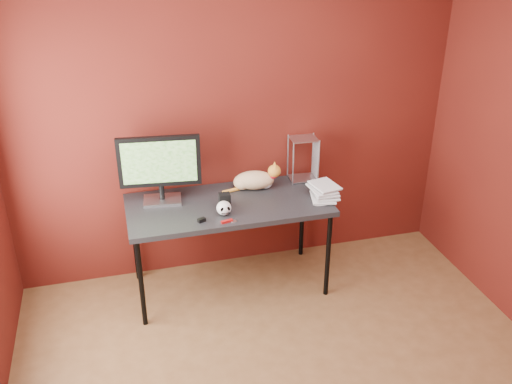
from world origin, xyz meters
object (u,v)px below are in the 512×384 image
object	(u,v)px
desk	(228,209)
speaker	(225,201)
monitor	(160,166)
cat	(255,180)
skull_mug	(224,208)
book_stack	(316,125)

from	to	relation	value
desk	speaker	distance (m)	0.13
monitor	cat	size ratio (longest dim) A/B	1.29
speaker	monitor	bearing A→B (deg)	154.75
desk	cat	bearing A→B (deg)	35.61
cat	skull_mug	xyz separation A→B (m)	(-0.32, -0.36, -0.02)
desk	skull_mug	size ratio (longest dim) A/B	13.88
desk	book_stack	distance (m)	0.90
cat	skull_mug	distance (m)	0.48
monitor	book_stack	distance (m)	1.16
skull_mug	speaker	size ratio (longest dim) A/B	0.97
monitor	speaker	xyz separation A→B (m)	(0.43, -0.22, -0.24)
desk	cat	world-z (taller)	cat
desk	speaker	bearing A→B (deg)	-119.41
desk	speaker	world-z (taller)	speaker
monitor	desk	bearing A→B (deg)	-11.08
cat	book_stack	bearing A→B (deg)	-25.07
monitor	speaker	distance (m)	0.54
speaker	book_stack	size ratio (longest dim) A/B	0.10
speaker	book_stack	xyz separation A→B (m)	(0.67, -0.03, 0.53)
desk	monitor	size ratio (longest dim) A/B	2.51
cat	skull_mug	world-z (taller)	cat
desk	cat	size ratio (longest dim) A/B	3.24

